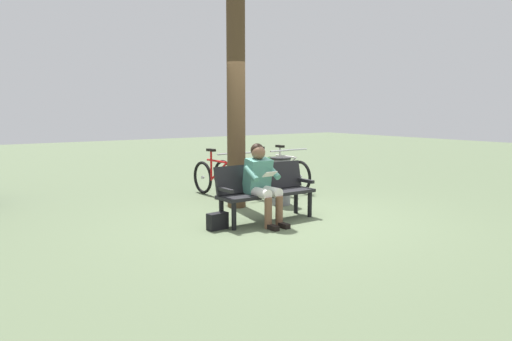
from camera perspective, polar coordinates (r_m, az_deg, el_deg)
ground_plane at (r=7.51m, az=3.35°, el=-5.78°), size 40.00×40.00×0.00m
bench at (r=7.32m, az=0.98°, el=-2.07°), size 1.60×0.49×0.87m
person_reading at (r=7.07m, az=0.68°, el=-1.11°), size 0.49×0.77×1.20m
handbag at (r=6.84m, az=-4.64°, el=-6.06°), size 0.31×0.16×0.24m
tree_trunk at (r=8.24m, az=-2.41°, el=9.01°), size 0.32×0.32×3.89m
litter_bin at (r=8.54m, az=2.96°, el=-1.25°), size 0.37×0.37×0.85m
bicycle_purple at (r=10.20m, az=3.49°, el=-0.24°), size 0.48×1.68×0.94m
bicycle_black at (r=9.84m, az=1.13°, el=-0.50°), size 0.48×1.68×0.94m
bicycle_blue at (r=9.50m, az=-2.13°, el=-0.79°), size 0.48×1.68×0.94m
bicycle_silver at (r=9.28m, az=-4.76°, el=-1.01°), size 0.48×1.68×0.94m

